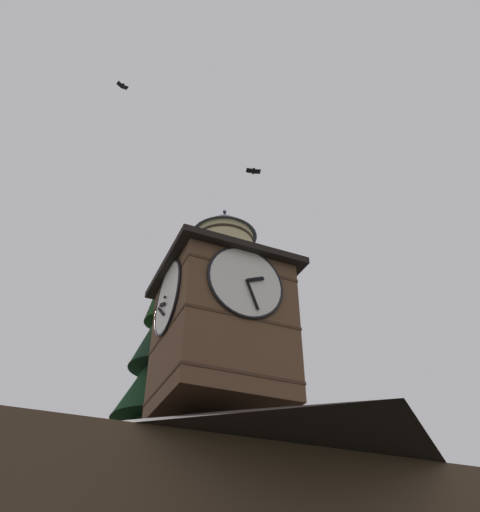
% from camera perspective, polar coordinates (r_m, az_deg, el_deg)
% --- Properties ---
extents(clock_tower, '(4.68, 4.68, 8.38)m').
position_cam_1_polar(clock_tower, '(17.87, -2.09, -7.03)').
color(clock_tower, brown).
rests_on(clock_tower, building_main).
extents(pine_tree_behind, '(6.05, 6.05, 15.80)m').
position_cam_1_polar(pine_tree_behind, '(20.12, -9.91, -22.13)').
color(pine_tree_behind, '#473323').
rests_on(pine_tree_behind, ground_plane).
extents(moon, '(2.02, 2.02, 2.02)m').
position_cam_1_polar(moon, '(62.15, -7.67, -23.88)').
color(moon, silver).
extents(flying_bird_high, '(0.51, 0.30, 0.15)m').
position_cam_1_polar(flying_bird_high, '(22.95, -13.16, 18.23)').
color(flying_bird_high, black).
extents(flying_bird_low, '(0.57, 0.34, 0.17)m').
position_cam_1_polar(flying_bird_low, '(18.89, 1.52, 9.58)').
color(flying_bird_low, black).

